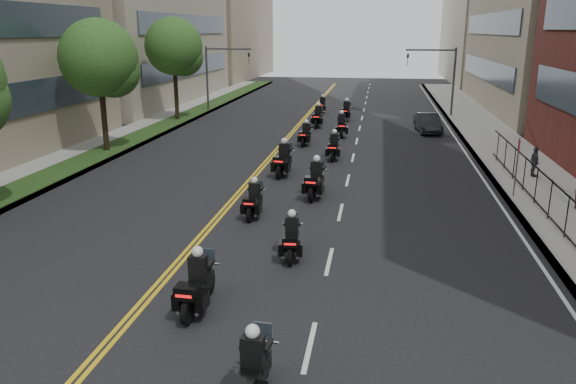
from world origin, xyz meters
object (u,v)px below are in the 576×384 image
at_px(motorcycle_2, 197,286).
at_px(motorcycle_7, 334,148).
at_px(parked_sedan, 428,123).
at_px(motorcycle_8, 306,135).
at_px(motorcycle_12, 322,106).
at_px(motorcycle_4, 254,201).
at_px(motorcycle_5, 316,181).
at_px(motorcycle_1, 251,375).
at_px(pedestrian_c, 535,162).
at_px(motorcycle_11, 346,112).
at_px(motorcycle_9, 341,126).
at_px(motorcycle_3, 292,239).
at_px(motorcycle_10, 318,117).
at_px(motorcycle_6, 284,161).

xyz_separation_m(motorcycle_2, motorcycle_7, (2.03, 18.17, -0.01)).
bearing_deg(parked_sedan, motorcycle_8, -149.91).
bearing_deg(motorcycle_12, motorcycle_4, -85.99).
height_order(motorcycle_5, motorcycle_7, motorcycle_5).
xyz_separation_m(motorcycle_2, motorcycle_8, (-0.04, 21.90, -0.05)).
height_order(motorcycle_1, pedestrian_c, motorcycle_1).
xyz_separation_m(motorcycle_11, pedestrian_c, (10.09, -16.94, 0.17)).
bearing_deg(pedestrian_c, motorcycle_9, 38.53).
height_order(motorcycle_2, motorcycle_11, motorcycle_11).
bearing_deg(motorcycle_1, motorcycle_7, 94.72).
bearing_deg(motorcycle_3, parked_sedan, 70.39).
bearing_deg(motorcycle_8, motorcycle_3, -78.52).
relative_size(motorcycle_2, motorcycle_12, 1.07).
xyz_separation_m(motorcycle_9, pedestrian_c, (9.99, -9.79, 0.17)).
bearing_deg(motorcycle_10, motorcycle_7, -76.34).
bearing_deg(motorcycle_7, parked_sedan, 59.93).
relative_size(motorcycle_4, motorcycle_8, 0.98).
relative_size(motorcycle_1, motorcycle_2, 0.97).
distance_m(motorcycle_5, pedestrian_c, 11.12).
relative_size(motorcycle_6, motorcycle_9, 1.04).
xyz_separation_m(motorcycle_4, parked_sedan, (8.09, 20.19, 0.04)).
xyz_separation_m(motorcycle_6, pedestrian_c, (12.10, 1.13, 0.14)).
bearing_deg(parked_sedan, motorcycle_12, 128.30).
distance_m(motorcycle_3, motorcycle_10, 24.93).
xyz_separation_m(motorcycle_1, motorcycle_11, (-0.36, 35.77, 0.05)).
bearing_deg(pedestrian_c, parked_sedan, 10.94).
height_order(motorcycle_1, motorcycle_4, motorcycle_1).
height_order(motorcycle_4, motorcycle_6, motorcycle_6).
xyz_separation_m(motorcycle_4, motorcycle_10, (0.19, 21.08, 0.11)).
height_order(motorcycle_4, motorcycle_12, motorcycle_12).
relative_size(motorcycle_3, pedestrian_c, 1.45).
xyz_separation_m(motorcycle_1, parked_sedan, (5.66, 31.36, 0.00)).
distance_m(motorcycle_1, motorcycle_6, 17.86).
distance_m(motorcycle_9, motorcycle_12, 11.33).
distance_m(motorcycle_10, pedestrian_c, 17.98).
distance_m(parked_sedan, pedestrian_c, 13.18).
distance_m(motorcycle_3, motorcycle_11, 28.37).
height_order(motorcycle_7, pedestrian_c, motorcycle_7).
bearing_deg(motorcycle_11, motorcycle_3, -84.60).
bearing_deg(motorcycle_8, parked_sedan, 42.31).
relative_size(motorcycle_2, pedestrian_c, 1.60).
distance_m(motorcycle_1, motorcycle_9, 28.62).
distance_m(motorcycle_10, parked_sedan, 7.95).
distance_m(motorcycle_4, motorcycle_11, 24.68).
xyz_separation_m(motorcycle_2, motorcycle_4, (-0.21, 7.65, -0.06)).
xyz_separation_m(motorcycle_6, parked_sedan, (8.03, 13.66, -0.08)).
height_order(motorcycle_11, motorcycle_12, motorcycle_11).
height_order(motorcycle_8, pedestrian_c, pedestrian_c).
bearing_deg(motorcycle_2, motorcycle_9, 86.99).
distance_m(motorcycle_7, motorcycle_11, 14.07).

